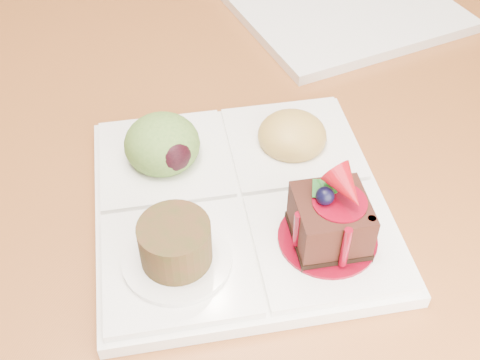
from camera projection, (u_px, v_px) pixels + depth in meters
ground at (147, 277)px, 1.35m from camera, size 6.00×6.00×0.00m
sampler_plate at (237, 192)px, 0.48m from camera, size 0.30×0.30×0.09m
second_plate at (337, 2)px, 0.72m from camera, size 0.27×0.27×0.01m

